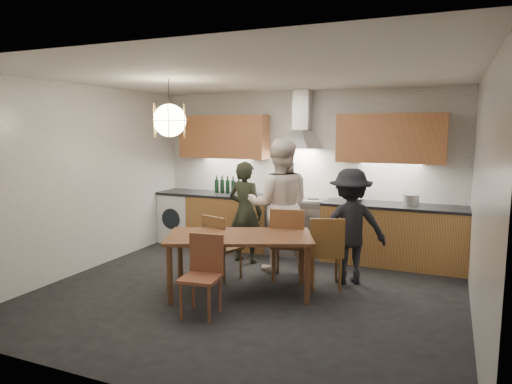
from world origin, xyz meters
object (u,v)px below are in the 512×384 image
at_px(chair_back_left, 219,243).
at_px(person_right, 350,226).
at_px(wine_bottles, 228,185).
at_px(mixing_bowl, 355,200).
at_px(dining_table, 240,242).
at_px(chair_front, 203,269).
at_px(person_mid, 279,205).
at_px(stock_pot, 411,200).
at_px(person_left, 245,212).

bearing_deg(chair_back_left, person_right, -141.66).
distance_m(chair_back_left, wine_bottles, 1.94).
height_order(mixing_bowl, wine_bottles, wine_bottles).
height_order(dining_table, chair_front, chair_front).
xyz_separation_m(person_mid, person_right, (1.02, -0.13, -0.18)).
bearing_deg(wine_bottles, person_right, -25.25).
relative_size(mixing_bowl, stock_pot, 1.53).
xyz_separation_m(chair_front, mixing_bowl, (1.10, 2.64, 0.45)).
bearing_deg(person_mid, chair_back_left, 32.95).
bearing_deg(person_mid, person_left, -35.87).
relative_size(person_mid, mixing_bowl, 5.60).
bearing_deg(chair_back_left, dining_table, 161.56).
bearing_deg(chair_front, stock_pot, 47.44).
distance_m(chair_back_left, mixing_bowl, 2.21).
xyz_separation_m(person_left, stock_pot, (2.29, 0.73, 0.21)).
bearing_deg(stock_pot, person_mid, -151.75).
bearing_deg(chair_back_left, stock_pot, -126.61).
height_order(dining_table, person_right, person_right).
distance_m(stock_pot, wine_bottles, 2.98).
distance_m(person_right, mixing_bowl, 1.03).
bearing_deg(dining_table, person_right, 16.44).
bearing_deg(dining_table, stock_pot, 24.52).
bearing_deg(chair_back_left, person_left, -70.28).
xyz_separation_m(chair_front, person_mid, (0.22, 1.77, 0.44)).
relative_size(chair_front, stock_pot, 3.96).
xyz_separation_m(person_left, wine_bottles, (-0.69, 0.79, 0.29)).
distance_m(dining_table, chair_front, 0.72).
bearing_deg(person_right, person_mid, -31.72).
bearing_deg(chair_back_left, mixing_bowl, -114.60).
xyz_separation_m(chair_back_left, stock_pot, (2.25, 1.65, 0.47)).
height_order(chair_front, mixing_bowl, mixing_bowl).
xyz_separation_m(chair_back_left, chair_front, (0.35, -1.03, -0.01)).
relative_size(chair_front, wine_bottles, 1.76).
distance_m(chair_back_left, person_left, 0.96).
distance_m(chair_back_left, person_mid, 1.03).
distance_m(chair_front, wine_bottles, 2.99).
bearing_deg(chair_front, chair_back_left, 101.63).
relative_size(person_left, wine_bottles, 3.10).
height_order(chair_back_left, chair_front, chair_back_left).
bearing_deg(person_left, chair_back_left, 99.56).
height_order(chair_front, person_mid, person_mid).
height_order(person_left, person_mid, person_mid).
distance_m(person_left, stock_pot, 2.41).
xyz_separation_m(stock_pot, wine_bottles, (-2.98, 0.06, 0.07)).
bearing_deg(mixing_bowl, chair_back_left, -131.82).
bearing_deg(person_left, wine_bottles, -41.80).
relative_size(chair_back_left, wine_bottles, 1.79).
bearing_deg(chair_front, person_left, 94.19).
height_order(chair_back_left, wine_bottles, wine_bottles).
bearing_deg(person_left, person_mid, 170.79).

